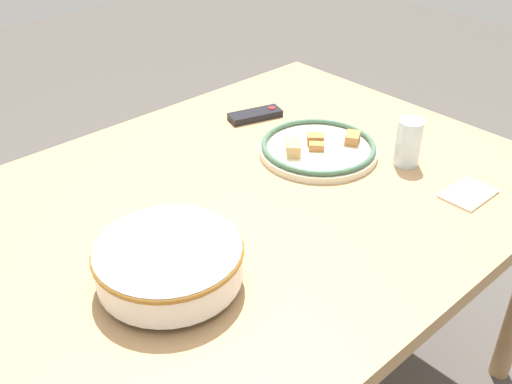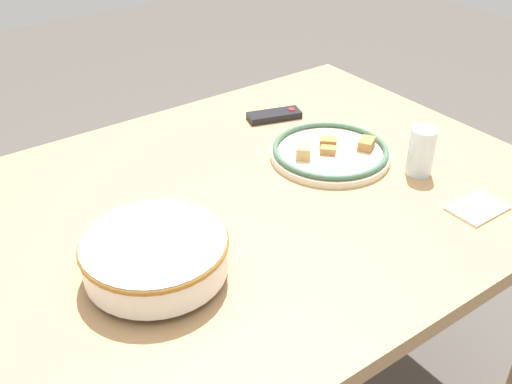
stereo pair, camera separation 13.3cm
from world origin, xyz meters
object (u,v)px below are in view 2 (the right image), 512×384
(food_plate, at_px, (330,152))
(drinking_glass, at_px, (421,152))
(noodle_bowl, at_px, (155,255))
(tv_remote, at_px, (274,115))

(food_plate, relative_size, drinking_glass, 2.57)
(noodle_bowl, xyz_separation_m, food_plate, (0.58, 0.15, -0.03))
(noodle_bowl, height_order, drinking_glass, drinking_glass)
(noodle_bowl, bearing_deg, drinking_glass, -2.70)
(tv_remote, relative_size, drinking_glass, 1.37)
(tv_remote, distance_m, drinking_glass, 0.47)
(tv_remote, bearing_deg, drinking_glass, 29.94)
(noodle_bowl, relative_size, food_plate, 0.92)
(tv_remote, height_order, drinking_glass, drinking_glass)
(noodle_bowl, relative_size, drinking_glass, 2.35)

